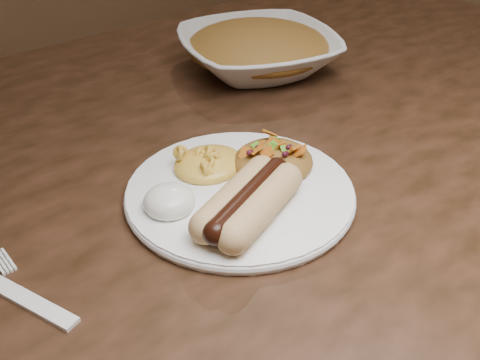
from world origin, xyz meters
TOP-DOWN VIEW (x-y plane):
  - table at (0.00, 0.00)m, footprint 1.60×0.90m
  - plate at (-0.02, -0.11)m, footprint 0.28×0.28m
  - hotdog at (-0.04, -0.15)m, footprint 0.12×0.10m
  - mac_and_cheese at (-0.02, -0.05)m, footprint 0.08×0.07m
  - sour_cream at (-0.10, -0.09)m, footprint 0.06×0.06m
  - taco_salad at (0.04, -0.10)m, footprint 0.09×0.09m
  - fork at (-0.25, -0.11)m, footprint 0.07×0.14m
  - serving_bowl at (0.22, 0.14)m, footprint 0.30×0.30m
  - bowl_filling at (0.22, 0.14)m, footprint 0.27×0.27m

SIDE VIEW (x-z plane):
  - table at x=0.00m, z-range 0.28..1.03m
  - fork at x=-0.25m, z-range 0.75..0.75m
  - plate at x=-0.02m, z-range 0.75..0.76m
  - mac_and_cheese at x=-0.02m, z-range 0.76..0.79m
  - taco_salad at x=0.04m, z-range 0.76..0.80m
  - sour_cream at x=-0.10m, z-range 0.76..0.79m
  - serving_bowl at x=0.22m, z-range 0.75..0.81m
  - hotdog at x=-0.04m, z-range 0.76..0.80m
  - bowl_filling at x=0.22m, z-range 0.77..0.83m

